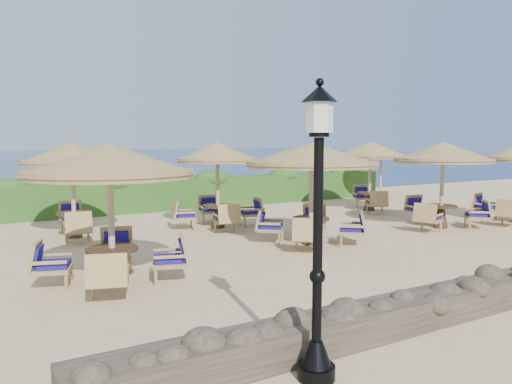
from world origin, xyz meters
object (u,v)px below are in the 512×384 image
cafe_set_1 (311,169)px  cafe_set_2 (443,165)px  cafe_set_4 (217,172)px  lamp_post (318,245)px  extra_parasol (381,152)px  cafe_set_0 (110,184)px  cafe_set_5 (370,158)px  cafe_set_3 (72,166)px

cafe_set_1 → cafe_set_2: bearing=-0.6°
cafe_set_1 → cafe_set_4: 3.62m
lamp_post → cafe_set_4: 10.06m
lamp_post → extra_parasol: (12.60, 12.00, 0.62)m
cafe_set_0 → cafe_set_2: (10.36, 1.05, 0.05)m
lamp_post → cafe_set_4: lamp_post is taller
cafe_set_2 → cafe_set_4: bearing=149.4°
lamp_post → cafe_set_1: 7.44m
cafe_set_1 → cafe_set_4: size_ratio=1.19×
extra_parasol → cafe_set_5: cafe_set_5 is taller
cafe_set_3 → cafe_set_0: bearing=-92.7°
cafe_set_3 → cafe_set_5: 10.84m
cafe_set_3 → cafe_set_5: (10.83, -0.18, 0.01)m
cafe_set_1 → lamp_post: bearing=-125.9°
lamp_post → cafe_set_5: 14.11m
cafe_set_5 → lamp_post: bearing=-135.3°
cafe_set_0 → cafe_set_3: bearing=87.3°
cafe_set_0 → cafe_set_1: (5.41, 1.10, 0.05)m
extra_parasol → cafe_set_4: 9.61m
cafe_set_1 → cafe_set_4: (-1.01, 3.47, -0.22)m
cafe_set_4 → cafe_set_1: bearing=-73.7°
cafe_set_2 → cafe_set_3: (-10.12, 4.14, 0.05)m
cafe_set_0 → cafe_set_4: same height
cafe_set_2 → cafe_set_4: size_ratio=1.04×
cafe_set_5 → cafe_set_4: bearing=-176.2°
extra_parasol → cafe_set_0: size_ratio=0.76×
lamp_post → extra_parasol: 17.41m
cafe_set_0 → cafe_set_3: (0.25, 5.19, 0.10)m
cafe_set_2 → cafe_set_5: same height
cafe_set_3 → cafe_set_4: same height
cafe_set_4 → cafe_set_2: bearing=-30.6°
cafe_set_2 → cafe_set_4: 6.93m
lamp_post → cafe_set_5: lamp_post is taller
lamp_post → cafe_set_3: lamp_post is taller
lamp_post → cafe_set_0: (-1.06, 4.92, 0.35)m
cafe_set_3 → cafe_set_5: same height
cafe_set_0 → cafe_set_5: same height
cafe_set_2 → cafe_set_3: same height
extra_parasol → cafe_set_3: (-13.42, -1.90, -0.17)m
extra_parasol → cafe_set_4: cafe_set_4 is taller
cafe_set_5 → cafe_set_0: bearing=-155.7°
cafe_set_0 → cafe_set_4: (4.40, 4.57, -0.17)m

